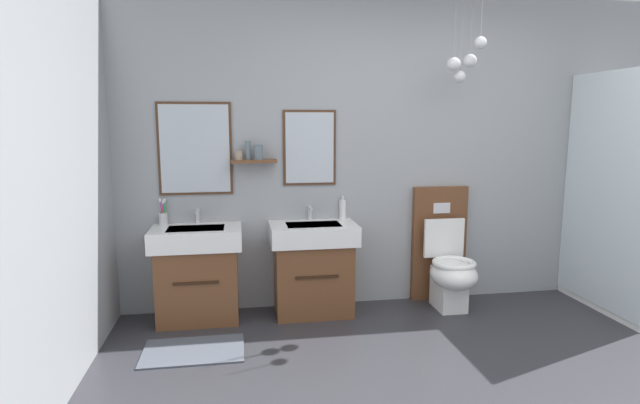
# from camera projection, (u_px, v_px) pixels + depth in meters

# --- Properties ---
(wall_back) EXTENTS (5.08, 0.61, 2.59)m
(wall_back) POSITION_uv_depth(u_px,v_px,m) (407.00, 152.00, 4.32)
(wall_back) COLOR #999EA3
(wall_back) RESTS_ON ground
(bath_mat) EXTENTS (0.68, 0.44, 0.01)m
(bath_mat) POSITION_uv_depth(u_px,v_px,m) (194.00, 351.00, 3.44)
(bath_mat) COLOR #474C56
(bath_mat) RESTS_ON ground
(vanity_sink_left) EXTENTS (0.69, 0.46, 0.75)m
(vanity_sink_left) POSITION_uv_depth(u_px,v_px,m) (198.00, 271.00, 3.94)
(vanity_sink_left) COLOR brown
(vanity_sink_left) RESTS_ON ground
(tap_on_left_sink) EXTENTS (0.03, 0.13, 0.11)m
(tap_on_left_sink) POSITION_uv_depth(u_px,v_px,m) (197.00, 215.00, 4.03)
(tap_on_left_sink) COLOR silver
(tap_on_left_sink) RESTS_ON vanity_sink_left
(vanity_sink_right) EXTENTS (0.69, 0.46, 0.75)m
(vanity_sink_right) POSITION_uv_depth(u_px,v_px,m) (313.00, 266.00, 4.08)
(vanity_sink_right) COLOR brown
(vanity_sink_right) RESTS_ON ground
(tap_on_right_sink) EXTENTS (0.03, 0.13, 0.11)m
(tap_on_right_sink) POSITION_uv_depth(u_px,v_px,m) (310.00, 211.00, 4.17)
(tap_on_right_sink) COLOR silver
(tap_on_right_sink) RESTS_ON vanity_sink_right
(toilet) EXTENTS (0.48, 0.62, 1.00)m
(toilet) POSITION_uv_depth(u_px,v_px,m) (446.00, 262.00, 4.25)
(toilet) COLOR brown
(toilet) RESTS_ON ground
(toothbrush_cup) EXTENTS (0.07, 0.07, 0.21)m
(toothbrush_cup) POSITION_uv_depth(u_px,v_px,m) (163.00, 217.00, 3.98)
(toothbrush_cup) COLOR silver
(toothbrush_cup) RESTS_ON vanity_sink_left
(soap_dispenser) EXTENTS (0.06, 0.06, 0.20)m
(soap_dispenser) POSITION_uv_depth(u_px,v_px,m) (343.00, 209.00, 4.21)
(soap_dispenser) COLOR white
(soap_dispenser) RESTS_ON vanity_sink_right
(shower_tray) EXTENTS (0.85, 0.98, 1.95)m
(shower_tray) POSITION_uv_depth(u_px,v_px,m) (625.00, 258.00, 4.18)
(shower_tray) COLOR white
(shower_tray) RESTS_ON ground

